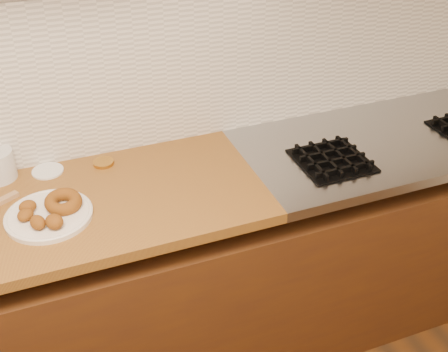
{
  "coord_description": "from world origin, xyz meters",
  "views": [
    {
      "loc": [
        -0.22,
        0.09,
        2.02
      ],
      "look_at": [
        0.37,
        1.62,
        0.93
      ],
      "focal_mm": 45.0,
      "sensor_mm": 36.0,
      "label": 1
    }
  ],
  "objects": [
    {
      "name": "burner_grates",
      "position": [
        1.13,
        1.61,
        0.91
      ],
      "size": [
        0.91,
        0.26,
        0.03
      ],
      "color": "black",
      "rests_on": "stovetop"
    },
    {
      "name": "wall_back",
      "position": [
        0.0,
        2.0,
        1.35
      ],
      "size": [
        4.0,
        0.02,
        2.7
      ],
      "primitive_type": "cube",
      "color": "tan",
      "rests_on": "ground"
    },
    {
      "name": "tub_lid",
      "position": [
        -0.2,
        1.92,
        0.9
      ],
      "size": [
        0.14,
        0.14,
        0.01
      ],
      "primitive_type": "cylinder",
      "rotation": [
        0.0,
        0.0,
        -0.3
      ],
      "color": "white",
      "rests_on": "butcher_block"
    },
    {
      "name": "donut_plate",
      "position": [
        -0.23,
        1.64,
        0.91
      ],
      "size": [
        0.28,
        0.28,
        0.02
      ],
      "primitive_type": "cylinder",
      "color": "white",
      "rests_on": "butcher_block"
    },
    {
      "name": "base_cabinet",
      "position": [
        0.0,
        1.69,
        0.39
      ],
      "size": [
        3.6,
        0.6,
        0.77
      ],
      "primitive_type": "cube",
      "color": "#4E290E",
      "rests_on": "floor"
    },
    {
      "name": "brass_jar_lid",
      "position": [
        -0.0,
        1.9,
        0.91
      ],
      "size": [
        0.09,
        0.09,
        0.01
      ],
      "primitive_type": "cylinder",
      "rotation": [
        0.0,
        0.0,
        -0.16
      ],
      "color": "#B68432",
      "rests_on": "butcher_block"
    },
    {
      "name": "backsplash",
      "position": [
        0.0,
        1.99,
        1.2
      ],
      "size": [
        3.6,
        0.02,
        0.6
      ],
      "primitive_type": "cube",
      "color": "silver",
      "rests_on": "wall_back"
    },
    {
      "name": "stovetop",
      "position": [
        1.15,
        1.69,
        0.88
      ],
      "size": [
        1.3,
        0.62,
        0.04
      ],
      "primitive_type": "cube",
      "color": "#9EA0A5",
      "rests_on": "base_cabinet"
    },
    {
      "name": "fried_dough_chunks",
      "position": [
        -0.26,
        1.61,
        0.94
      ],
      "size": [
        0.16,
        0.18,
        0.05
      ],
      "color": "brown",
      "rests_on": "donut_plate"
    },
    {
      "name": "ring_donut",
      "position": [
        -0.18,
        1.66,
        0.94
      ],
      "size": [
        0.17,
        0.17,
        0.05
      ],
      "primitive_type": "torus",
      "rotation": [
        0.1,
        0.0,
        0.48
      ],
      "color": "brown",
      "rests_on": "donut_plate"
    }
  ]
}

